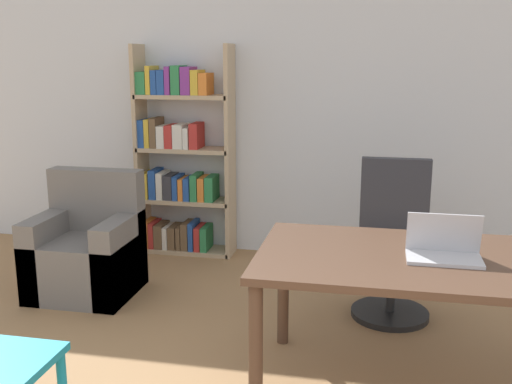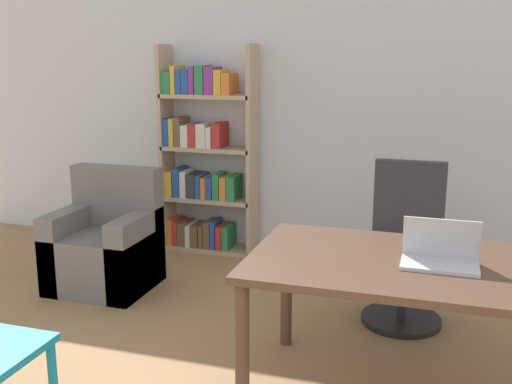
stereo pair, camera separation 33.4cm
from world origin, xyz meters
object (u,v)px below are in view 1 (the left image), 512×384
(laptop, at_px, (444,249))
(desk, at_px, (428,273))
(office_chair, at_px, (393,247))
(bookshelf, at_px, (179,162))
(armchair, at_px, (87,253))

(laptop, bearing_deg, desk, 170.74)
(desk, xyz_separation_m, office_chair, (-0.15, 1.03, -0.20))
(office_chair, bearing_deg, desk, -81.81)
(office_chair, bearing_deg, bookshelf, 152.20)
(laptop, height_order, bookshelf, bookshelf)
(desk, relative_size, laptop, 4.77)
(laptop, bearing_deg, office_chair, 101.70)
(office_chair, relative_size, armchair, 1.17)
(armchair, bearing_deg, office_chair, 2.44)
(laptop, distance_m, armchair, 2.67)
(office_chair, xyz_separation_m, armchair, (-2.24, -0.10, -0.16))
(laptop, relative_size, office_chair, 0.34)
(desk, distance_m, armchair, 2.59)
(desk, xyz_separation_m, laptop, (0.07, -0.01, 0.14))
(office_chair, height_order, armchair, office_chair)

